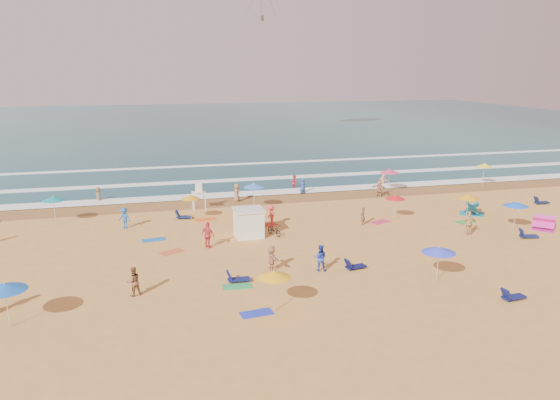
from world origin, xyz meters
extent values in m
plane|color=gold|center=(0.00, 0.00, 0.00)|extent=(220.00, 220.00, 0.00)
cube|color=#0C4756|center=(0.00, 84.00, 0.00)|extent=(220.00, 140.00, 0.18)
plane|color=olive|center=(0.00, 12.50, 0.01)|extent=(220.00, 220.00, 0.00)
cube|color=white|center=(0.00, 15.00, 0.10)|extent=(200.00, 2.20, 0.05)
cube|color=white|center=(0.00, 22.00, 0.10)|extent=(200.00, 1.60, 0.05)
cube|color=white|center=(0.00, 32.00, 0.10)|extent=(200.00, 1.20, 0.05)
cube|color=silver|center=(-1.05, 1.43, 1.00)|extent=(2.00, 2.00, 2.00)
cube|color=silver|center=(-1.05, 1.43, 2.06)|extent=(2.20, 2.20, 0.12)
imported|color=black|center=(0.85, 1.13, 0.43)|extent=(1.12, 1.72, 0.85)
cone|color=red|center=(11.53, 2.74, 1.98)|extent=(1.61, 1.61, 0.35)
cone|color=teal|center=(-15.59, 8.47, 2.15)|extent=(1.80, 1.80, 0.35)
cone|color=blue|center=(19.07, -2.46, 2.19)|extent=(1.86, 1.86, 0.35)
cone|color=orange|center=(-4.84, 6.77, 2.03)|extent=(1.55, 1.55, 0.35)
cone|color=yellow|center=(26.53, 12.45, 2.32)|extent=(1.59, 1.59, 0.35)
cone|color=blue|center=(-15.29, -10.16, 2.10)|extent=(2.07, 2.07, 0.35)
cone|color=orange|center=(17.30, 1.18, 2.05)|extent=(1.80, 1.80, 0.35)
cone|color=#E13269|center=(15.62, 12.50, 2.18)|extent=(1.90, 1.90, 0.35)
cone|color=#3278E1|center=(0.96, 9.08, 2.21)|extent=(1.84, 1.84, 0.35)
cone|color=#F5AC14|center=(-2.32, -11.72, 2.07)|extent=(1.78, 1.78, 0.35)
cone|color=#3845FF|center=(8.06, -10.06, 1.96)|extent=(1.99, 1.99, 0.35)
cube|color=#101753|center=(-3.37, -7.29, 0.17)|extent=(1.32, 0.60, 0.34)
cube|color=#0E1146|center=(4.14, -7.02, 0.17)|extent=(1.38, 0.79, 0.34)
cube|color=#101750|center=(10.73, -13.56, 0.17)|extent=(1.35, 0.69, 0.34)
cube|color=#101C53|center=(19.05, -4.27, 0.17)|extent=(1.39, 0.83, 0.34)
cube|color=#0E1B4A|center=(27.25, 4.34, 0.17)|extent=(1.34, 0.66, 0.34)
cube|color=navy|center=(-5.35, 7.51, 0.17)|extent=(1.39, 0.83, 0.34)
cube|color=#1B67AB|center=(-8.03, 2.23, 0.01)|extent=(1.78, 1.04, 0.03)
cube|color=green|center=(-3.60, -7.98, 0.01)|extent=(1.74, 0.95, 0.03)
cube|color=#F3591B|center=(-3.64, 6.80, 0.01)|extent=(1.82, 1.12, 0.03)
cube|color=#C2592D|center=(-6.95, -0.86, 0.01)|extent=(1.90, 1.59, 0.03)
cube|color=#B33616|center=(0.92, 3.97, 0.01)|extent=(1.89, 1.39, 0.03)
cube|color=#2135D2|center=(-3.25, -11.73, 0.01)|extent=(1.79, 1.07, 0.03)
cube|color=green|center=(16.95, 0.77, 0.01)|extent=(1.82, 1.12, 0.03)
cube|color=#C92F57|center=(10.11, 2.48, 0.01)|extent=(1.90, 1.42, 0.03)
imported|color=brown|center=(-9.39, -7.78, 0.84)|extent=(0.99, 0.89, 1.68)
imported|color=brown|center=(-12.71, 15.73, 0.55)|extent=(0.74, 0.91, 1.60)
imported|color=#2541B0|center=(1.88, -6.69, 0.84)|extent=(1.00, 0.90, 1.69)
imported|color=#B72D3A|center=(6.92, 16.89, 0.55)|extent=(0.75, 0.88, 1.60)
imported|color=#967045|center=(-0.04, 12.31, 0.86)|extent=(0.72, 0.94, 1.73)
imported|color=tan|center=(-1.04, -5.94, 0.81)|extent=(0.61, 1.54, 1.62)
imported|color=#B57953|center=(13.85, 10.89, 0.85)|extent=(1.30, 1.59, 1.70)
imported|color=#224BA2|center=(6.93, 13.93, 0.66)|extent=(0.72, 0.53, 1.82)
imported|color=tan|center=(16.50, 15.62, 0.62)|extent=(1.28, 1.02, 1.73)
imported|color=tan|center=(15.09, -2.52, 0.92)|extent=(1.14, 0.63, 1.84)
imported|color=brown|center=(8.43, 2.10, 0.75)|extent=(0.56, 0.65, 1.50)
imported|color=#E2383A|center=(1.16, 3.50, 0.88)|extent=(0.72, 1.18, 1.77)
imported|color=#2259A1|center=(-10.13, 5.86, 0.85)|extent=(1.26, 1.15, 1.69)
imported|color=#DB3643|center=(-4.35, -0.56, 0.95)|extent=(1.08, 1.14, 1.89)
cube|color=#3F3326|center=(11.90, 53.93, 20.14)|extent=(0.40, 0.30, 0.90)
camera|label=1|loc=(-8.54, -37.18, 12.39)|focal=35.00mm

